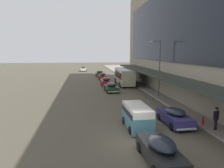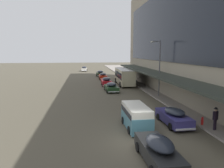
% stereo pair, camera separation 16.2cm
% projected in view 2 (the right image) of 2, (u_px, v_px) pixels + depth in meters
% --- Properties ---
extents(ground, '(240.00, 240.00, 0.00)m').
position_uv_depth(ground, '(138.00, 143.00, 15.53)').
color(ground, '#504A3B').
extents(transit_bus_kerbside_front, '(2.85, 9.74, 3.14)m').
position_uv_depth(transit_bus_kerbside_front, '(124.00, 76.00, 42.78)').
color(transit_bus_kerbside_front, tan).
rests_on(transit_bus_kerbside_front, ground).
extents(sedan_second_mid, '(1.89, 4.29, 1.66)m').
position_uv_depth(sedan_second_mid, '(106.00, 82.00, 41.69)').
color(sedan_second_mid, '#AF161D').
rests_on(sedan_second_mid, ground).
extents(sedan_second_near, '(2.03, 4.34, 1.60)m').
position_uv_depth(sedan_second_near, '(84.00, 69.00, 73.45)').
color(sedan_second_near, beige).
rests_on(sedan_second_near, ground).
extents(sedan_lead_mid, '(1.91, 4.63, 1.56)m').
position_uv_depth(sedan_lead_mid, '(103.00, 76.00, 51.54)').
color(sedan_lead_mid, '#AE210F').
rests_on(sedan_lead_mid, ground).
extents(sedan_trailing_near, '(1.82, 4.99, 1.61)m').
position_uv_depth(sedan_trailing_near, '(158.00, 150.00, 12.61)').
color(sedan_trailing_near, black).
rests_on(sedan_trailing_near, ground).
extents(sedan_oncoming_rear, '(2.09, 4.71, 1.52)m').
position_uv_depth(sedan_oncoming_rear, '(111.00, 87.00, 35.55)').
color(sedan_oncoming_rear, '#1C3A1C').
rests_on(sedan_oncoming_rear, ground).
extents(sedan_trailing_mid, '(1.97, 4.79, 1.54)m').
position_uv_depth(sedan_trailing_mid, '(174.00, 116.00, 19.32)').
color(sedan_trailing_mid, navy).
rests_on(sedan_trailing_mid, ground).
extents(sedan_far_back, '(2.04, 4.28, 1.55)m').
position_uv_depth(sedan_far_back, '(100.00, 73.00, 57.89)').
color(sedan_far_back, '#2D3B26').
rests_on(sedan_far_back, ground).
extents(vw_van, '(1.96, 4.58, 1.96)m').
position_uv_depth(vw_van, '(136.00, 115.00, 18.47)').
color(vw_van, teal).
rests_on(vw_van, ground).
extents(pedestrian_at_kerb, '(0.58, 0.38, 1.86)m').
position_uv_depth(pedestrian_at_kerb, '(215.00, 118.00, 17.53)').
color(pedestrian_at_kerb, black).
rests_on(pedestrian_at_kerb, sidewalk_kerb).
extents(street_lamp, '(1.50, 0.28, 7.81)m').
position_uv_depth(street_lamp, '(159.00, 65.00, 30.64)').
color(street_lamp, '#4C4C51').
rests_on(street_lamp, sidewalk_kerb).
extents(fire_hydrant, '(0.20, 0.40, 0.70)m').
position_uv_depth(fire_hydrant, '(202.00, 121.00, 18.90)').
color(fire_hydrant, red).
rests_on(fire_hydrant, sidewalk_kerb).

